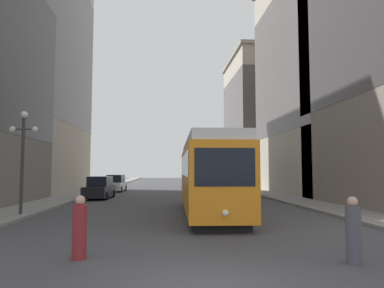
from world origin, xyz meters
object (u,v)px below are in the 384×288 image
Objects in this scene: parked_car_left_near at (100,188)px; pedestrian_crossing_far at (353,232)px; streetcar at (209,174)px; lamp_post_left_near at (23,146)px; transit_bus at (222,174)px; parked_car_left_mid at (116,184)px; pedestrian_crossing_near at (80,229)px.

pedestrian_crossing_far is at bearing -61.40° from parked_car_left_near.
lamp_post_left_near reaches higher than streetcar.
parked_car_left_mid is at bearing 149.87° from transit_bus.
streetcar reaches higher than pedestrian_crossing_near.
streetcar reaches higher than parked_car_left_near.
parked_car_left_mid is 20.94m from lamp_post_left_near.
transit_bus reaches higher than parked_car_left_near.
parked_car_left_mid is at bearing 93.06° from parked_car_left_near.
pedestrian_crossing_far is at bearing -39.45° from lamp_post_left_near.
pedestrian_crossing_near is at bearing -106.23° from transit_bus.
parked_car_left_near is at bearing -87.24° from parked_car_left_mid.
lamp_post_left_near reaches higher than pedestrian_crossing_far.
pedestrian_crossing_near is at bearing -78.29° from parked_car_left_near.
parked_car_left_near is 2.83× the size of pedestrian_crossing_far.
streetcar is 10.21m from pedestrian_crossing_near.
lamp_post_left_near reaches higher than parked_car_left_near.
transit_bus reaches higher than pedestrian_crossing_near.
streetcar is 1.06× the size of transit_bus.
pedestrian_crossing_far is (9.98, -20.88, -0.07)m from parked_car_left_near.
parked_car_left_near is at bearing -113.78° from pedestrian_crossing_far.
lamp_post_left_near is at bearing -88.78° from pedestrian_crossing_far.
parked_car_left_near is 23.15m from pedestrian_crossing_far.
pedestrian_crossing_near is (3.03, -29.44, -0.07)m from parked_car_left_mid.
pedestrian_crossing_near is at bearing -60.66° from lamp_post_left_near.
lamp_post_left_near is (-11.88, 9.78, 2.80)m from pedestrian_crossing_far.
transit_bus is 11.03m from parked_car_left_near.
pedestrian_crossing_far is (6.96, -1.01, 0.00)m from pedestrian_crossing_near.
lamp_post_left_near is at bearing -176.70° from streetcar.
streetcar reaches higher than transit_bus.
pedestrian_crossing_far reaches higher than pedestrian_crossing_near.
parked_car_left_mid reaches higher than pedestrian_crossing_far.
pedestrian_crossing_far is (2.37, -10.04, -1.32)m from streetcar.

